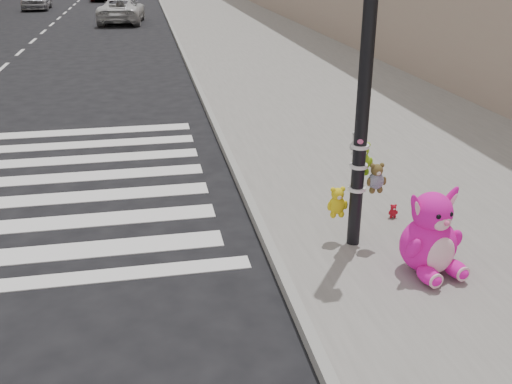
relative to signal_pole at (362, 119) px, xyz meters
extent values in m
plane|color=black|center=(-2.61, -1.82, -1.76)|extent=(120.00, 120.00, 0.00)
cube|color=slate|center=(2.39, 8.18, -1.69)|extent=(7.00, 80.00, 0.14)
cube|color=gray|center=(-1.06, 8.18, -1.69)|extent=(0.12, 80.00, 0.15)
cylinder|color=black|center=(-0.01, -0.02, 0.38)|extent=(0.16, 0.16, 4.00)
cylinder|color=white|center=(-0.01, -0.02, -0.87)|extent=(0.22, 0.22, 0.04)
cylinder|color=white|center=(-0.01, -0.02, -0.57)|extent=(0.22, 0.22, 0.04)
cylinder|color=white|center=(-0.01, -0.02, -0.32)|extent=(0.22, 0.22, 0.04)
ellipsoid|color=#F014AA|center=(0.47, -1.14, -1.53)|extent=(0.28, 0.39, 0.19)
ellipsoid|color=#F014AA|center=(0.83, -1.07, -1.53)|extent=(0.28, 0.39, 0.19)
ellipsoid|color=#F014AA|center=(0.59, -0.82, -1.29)|extent=(0.77, 0.69, 0.66)
ellipsoid|color=#F9BFD1|center=(0.64, -1.04, -1.31)|extent=(0.39, 0.20, 0.44)
sphere|color=#F014AA|center=(0.59, -0.82, -0.88)|extent=(0.54, 0.54, 0.46)
ellipsoid|color=#F014AA|center=(0.38, -0.84, -0.81)|extent=(0.33, 0.16, 0.46)
ellipsoid|color=#F014AA|center=(0.79, -0.76, -0.81)|extent=(0.33, 0.16, 0.46)
imported|color=silver|center=(-3.48, 26.12, -1.12)|extent=(2.52, 4.82, 1.29)
camera|label=1|loc=(-2.45, -6.13, 1.83)|focal=40.00mm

